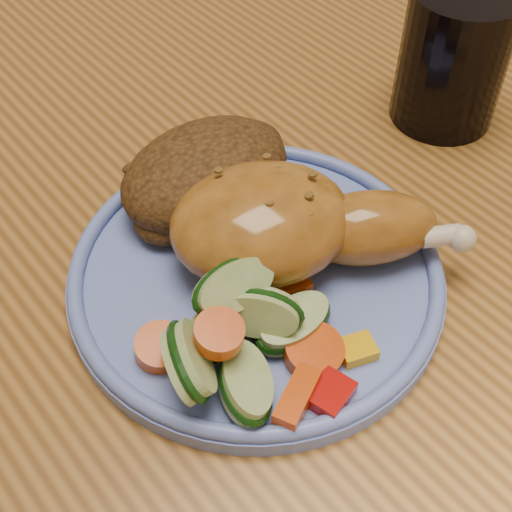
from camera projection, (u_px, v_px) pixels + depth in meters
name	position (u px, v px, depth m)	size (l,w,h in m)	color
dining_table	(311.00, 236.00, 0.60)	(0.90, 1.40, 0.75)	#936127
chair_far	(17.00, 71.00, 1.04)	(0.42, 0.42, 0.91)	#4C2D16
plate	(256.00, 277.00, 0.46)	(0.24, 0.24, 0.01)	#5D74C7
plate_rim	(256.00, 266.00, 0.45)	(0.24, 0.24, 0.01)	#5D74C7
chicken_leg	(288.00, 225.00, 0.44)	(0.18, 0.16, 0.06)	#A16621
rice_pilaf	(208.00, 173.00, 0.48)	(0.13, 0.09, 0.05)	#4D3013
vegetable_pile	(244.00, 337.00, 0.40)	(0.12, 0.11, 0.06)	#A50A05
drinking_glass	(453.00, 57.00, 0.53)	(0.08, 0.08, 0.11)	black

